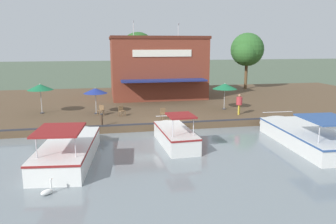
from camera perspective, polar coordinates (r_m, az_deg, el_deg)
The scene contains 18 objects.
ground_plane at distance 24.92m, azimuth 0.54°, elevation -3.38°, with size 220.00×220.00×0.00m, color #4C5B47.
quay_deck at distance 35.45m, azimuth -3.04°, elevation 1.65°, with size 22.00×56.00×0.60m, color brown.
quay_edge_fender at distance 24.86m, azimuth 0.49°, elevation -1.88°, with size 0.20×50.40×0.10m, color #2D2D33.
waterfront_restaurant at distance 37.80m, azimuth -2.03°, elevation 7.90°, with size 9.78×10.35×8.48m.
patio_umbrella_far_corner at distance 30.17m, azimuth -21.38°, elevation 4.06°, with size 2.17×2.17×2.59m.
patio_umbrella_by_entrance at distance 28.66m, azimuth -12.54°, elevation 3.64°, with size 2.03×2.03×2.27m.
patio_umbrella_mid_patio_right at distance 30.36m, azimuth 9.87°, elevation 4.44°, with size 2.24×2.24×2.43m.
cafe_chair_mid_patio at distance 27.62m, azimuth -8.10°, elevation 0.29°, with size 0.59×0.59×0.85m.
cafe_chair_under_first_umbrella at distance 26.34m, azimuth -0.80°, elevation -0.15°, with size 0.54×0.54×0.85m.
cafe_chair_back_row_seat at distance 28.22m, azimuth -11.60°, elevation 0.41°, with size 0.60×0.60×0.85m.
person_at_quay_edge at distance 28.42m, azimuth 12.31°, elevation 1.75°, with size 0.50×0.50×1.75m.
motorboat_mid_row at distance 21.66m, azimuth 0.93°, elevation -3.85°, with size 5.95×2.10×2.27m.
motorboat_distant_upstream at distance 23.64m, azimuth 22.06°, elevation -3.43°, with size 9.31×3.42×2.21m.
motorboat_second_along at distance 19.82m, azimuth -16.53°, elevation -5.80°, with size 8.38×3.44×2.29m.
mooring_post at distance 24.53m, azimuth -11.48°, elevation -1.32°, with size 0.22×0.22×0.90m.
swan at distance 15.55m, azimuth -20.30°, elevation -12.84°, with size 0.56×0.61×0.69m.
tree_upstream_bank at distance 40.59m, azimuth -5.43°, elevation 10.58°, with size 4.46×4.25×7.36m.
tree_downstream_bank at distance 44.70m, azimuth 13.54°, elevation 10.37°, with size 4.55×4.33×7.37m.
Camera 1 is at (23.57, -4.85, 6.51)m, focal length 35.00 mm.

